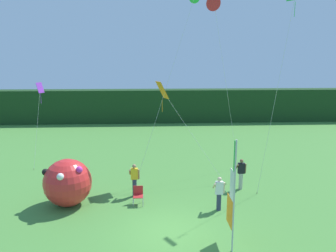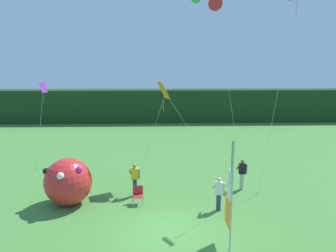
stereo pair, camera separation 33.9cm
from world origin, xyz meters
name	(u,v)px [view 1 (the left image)]	position (x,y,z in m)	size (l,w,h in m)	color
ground_plane	(169,232)	(0.00, 0.00, 0.00)	(120.00, 120.00, 0.00)	#478438
distant_treeline	(157,106)	(0.00, 25.05, 1.86)	(80.00, 2.40, 3.72)	#193819
banner_flag	(232,196)	(2.28, -1.23, 2.06)	(0.06, 1.03, 4.31)	#B7B7BC
person_near_banner	(134,179)	(-1.60, 3.79, 0.93)	(0.55, 0.48, 1.75)	#2D334C
person_mid_field	(241,173)	(4.23, 4.45, 0.92)	(0.55, 0.48, 1.73)	#B7B2A3
person_far_left	(219,193)	(2.49, 1.94, 0.88)	(0.55, 0.48, 1.65)	#2D334C
inflatable_balloon	(68,183)	(-4.80, 2.87, 1.17)	(2.33, 2.33, 2.33)	red
folding_chair	(138,194)	(-1.38, 2.84, 0.51)	(0.51, 0.51, 0.89)	#BCBCC1
kite_green_diamond_0	(294,3)	(6.30, 3.96, 9.74)	(1.84, 0.85, 10.74)	brown
kite_purple_diamond_3	(40,92)	(-8.16, 10.03, 4.89)	(0.47, 2.03, 5.55)	brown
kite_orange_diamond_4	(164,93)	(0.06, 6.07, 5.19)	(4.01, 1.46, 5.86)	brown
kite_red_delta_5	(214,4)	(3.19, 8.14, 10.34)	(2.38, 0.74, 10.83)	brown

